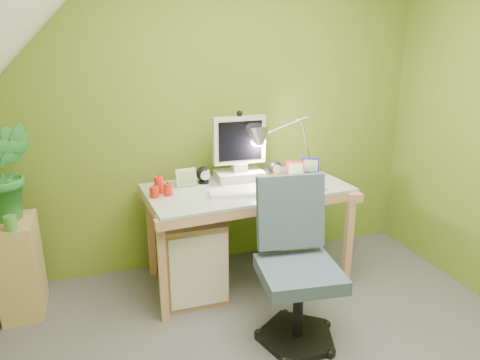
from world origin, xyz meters
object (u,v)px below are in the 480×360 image
object	(u,v)px
side_ledge	(20,267)
desk_lamp	(297,132)
desk	(247,235)
monitor	(239,143)
potted_plant	(6,172)
task_chair	(300,272)
radiator	(299,230)

from	to	relation	value
side_ledge	desk_lamp	bearing A→B (deg)	2.92
desk	monitor	size ratio (longest dim) A/B	2.57
desk	potted_plant	distance (m)	1.62
monitor	side_ledge	world-z (taller)	monitor
desk_lamp	potted_plant	xyz separation A→B (m)	(-1.96, -0.05, -0.11)
potted_plant	desk	bearing A→B (deg)	-4.93
task_chair	radiator	xyz separation A→B (m)	(0.50, 1.06, -0.26)
desk	desk_lamp	distance (m)	0.84
monitor	potted_plant	distance (m)	1.51
side_ledge	potted_plant	size ratio (longest dim) A/B	1.07
desk	desk_lamp	world-z (taller)	desk_lamp
radiator	potted_plant	bearing A→B (deg)	-175.80
desk	potted_plant	world-z (taller)	potted_plant
desk	radiator	xyz separation A→B (m)	(0.57, 0.32, -0.18)
desk_lamp	side_ledge	xyz separation A→B (m)	(-1.96, -0.10, -0.73)
monitor	desk	bearing A→B (deg)	-90.16
side_ledge	potted_plant	xyz separation A→B (m)	(0.00, 0.05, 0.62)
desk_lamp	task_chair	xyz separation A→B (m)	(-0.38, -0.92, -0.60)
monitor	task_chair	bearing A→B (deg)	-85.84
side_ledge	radiator	bearing A→B (deg)	6.60
desk_lamp	potted_plant	distance (m)	1.96
desk_lamp	radiator	xyz separation A→B (m)	(0.12, 0.14, -0.86)
monitor	radiator	world-z (taller)	monitor
monitor	side_ledge	bearing A→B (deg)	-176.37
desk_lamp	task_chair	size ratio (longest dim) A/B	0.70
desk_lamp	side_ledge	size ratio (longest dim) A/B	0.99
potted_plant	radiator	bearing A→B (deg)	5.23
monitor	radiator	size ratio (longest dim) A/B	1.40
potted_plant	side_ledge	bearing A→B (deg)	-90.00
desk_lamp	radiator	world-z (taller)	desk_lamp
desk	task_chair	size ratio (longest dim) A/B	1.51
desk_lamp	task_chair	world-z (taller)	desk_lamp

